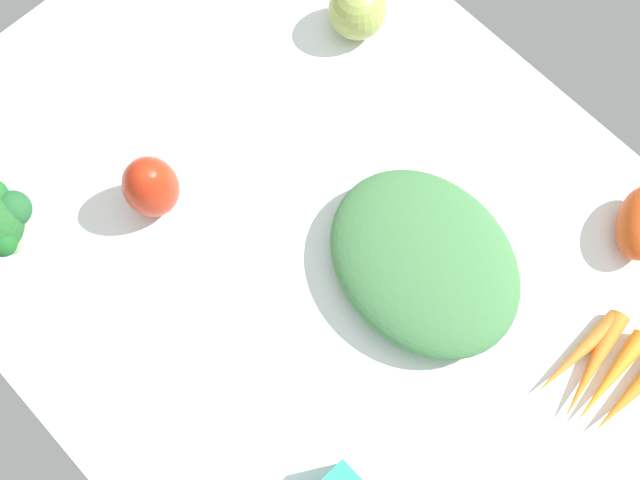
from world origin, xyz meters
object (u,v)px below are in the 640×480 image
object	(u,v)px
heirloom_tomato_green	(357,10)
carrot_bunch	(604,374)
leafy_greens_clump	(424,261)
bell_pepper_red	(151,187)

from	to	relation	value
heirloom_tomato_green	carrot_bunch	size ratio (longest dim) A/B	0.54
heirloom_tomato_green	carrot_bunch	distance (cm)	55.17
leafy_greens_clump	bell_pepper_red	bearing A→B (deg)	-148.76
carrot_bunch	leafy_greens_clump	bearing A→B (deg)	-166.19
leafy_greens_clump	carrot_bunch	xyz separation A→B (cm)	(23.60, 5.80, -1.88)
leafy_greens_clump	carrot_bunch	distance (cm)	24.37
bell_pepper_red	leafy_greens_clump	world-z (taller)	bell_pepper_red
bell_pepper_red	heirloom_tomato_green	xyz separation A→B (cm)	(-1.11, 35.97, -1.04)
bell_pepper_red	leafy_greens_clump	xyz separation A→B (cm)	(28.93, 17.55, -1.80)
leafy_greens_clump	carrot_bunch	size ratio (longest dim) A/B	1.75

